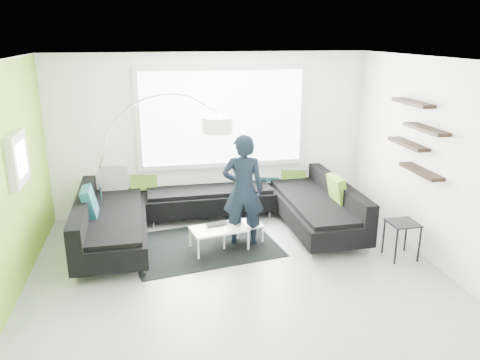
% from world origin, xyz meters
% --- Properties ---
extents(ground, '(5.50, 5.50, 0.00)m').
position_xyz_m(ground, '(0.00, 0.00, 0.00)').
color(ground, gray).
rests_on(ground, ground).
extents(room_shell, '(5.54, 5.04, 2.82)m').
position_xyz_m(room_shell, '(0.04, 0.21, 1.81)').
color(room_shell, white).
rests_on(room_shell, ground).
extents(sectional_sofa, '(4.27, 2.69, 0.91)m').
position_xyz_m(sectional_sofa, '(-0.07, 1.45, 0.40)').
color(sectional_sofa, black).
rests_on(sectional_sofa, ground).
extents(rug, '(2.35, 1.87, 0.01)m').
position_xyz_m(rug, '(-0.34, 1.01, 0.01)').
color(rug, black).
rests_on(rug, ground).
extents(coffee_table, '(1.14, 0.80, 0.34)m').
position_xyz_m(coffee_table, '(0.04, 0.95, 0.17)').
color(coffee_table, white).
rests_on(coffee_table, ground).
extents(arc_lamp, '(2.21, 1.12, 2.25)m').
position_xyz_m(arc_lamp, '(-1.85, 1.71, 1.12)').
color(arc_lamp, silver).
rests_on(arc_lamp, ground).
extents(side_table, '(0.40, 0.40, 0.55)m').
position_xyz_m(side_table, '(2.39, 0.09, 0.27)').
color(side_table, black).
rests_on(side_table, ground).
extents(person, '(0.78, 0.65, 1.71)m').
position_xyz_m(person, '(0.27, 1.00, 0.86)').
color(person, black).
rests_on(person, ground).
extents(laptop, '(0.46, 0.40, 0.03)m').
position_xyz_m(laptop, '(-0.13, 0.92, 0.36)').
color(laptop, black).
rests_on(laptop, coffee_table).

